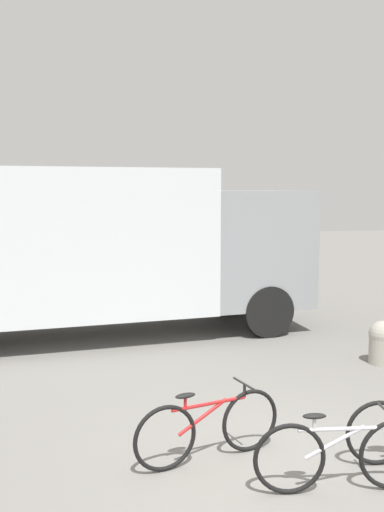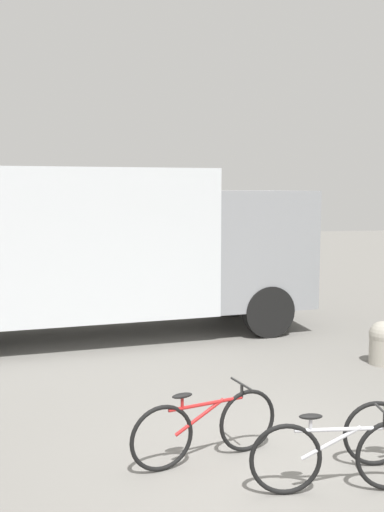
{
  "view_description": "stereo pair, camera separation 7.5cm",
  "coord_description": "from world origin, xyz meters",
  "px_view_note": "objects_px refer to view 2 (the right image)",
  "views": [
    {
      "loc": [
        -1.86,
        -5.19,
        2.79
      ],
      "look_at": [
        -0.18,
        3.98,
        1.69
      ],
      "focal_mm": 40.0,
      "sensor_mm": 36.0,
      "label": 1
    },
    {
      "loc": [
        -1.78,
        -5.2,
        2.79
      ],
      "look_at": [
        -0.18,
        3.98,
        1.69
      ],
      "focal_mm": 40.0,
      "sensor_mm": 36.0,
      "label": 2
    }
  ],
  "objects_px": {
    "bollard_near_bench": "(383,342)",
    "bicycle_middle": "(338,455)",
    "bicycle_near": "(206,427)",
    "delivery_truck": "(80,245)"
  },
  "relations": [
    {
      "from": "bollard_near_bench",
      "to": "bicycle_middle",
      "type": "bearing_deg",
      "value": -123.55
    },
    {
      "from": "bicycle_middle",
      "to": "bicycle_near",
      "type": "bearing_deg",
      "value": 148.43
    },
    {
      "from": "delivery_truck",
      "to": "bollard_near_bench",
      "type": "height_order",
      "value": "delivery_truck"
    },
    {
      "from": "bicycle_middle",
      "to": "delivery_truck",
      "type": "bearing_deg",
      "value": 117.51
    },
    {
      "from": "delivery_truck",
      "to": "bollard_near_bench",
      "type": "bearing_deg",
      "value": -34.75
    },
    {
      "from": "bicycle_near",
      "to": "bicycle_middle",
      "type": "relative_size",
      "value": 0.97
    },
    {
      "from": "delivery_truck",
      "to": "bicycle_near",
      "type": "height_order",
      "value": "delivery_truck"
    },
    {
      "from": "bicycle_near",
      "to": "bicycle_middle",
      "type": "xyz_separation_m",
      "value": [
        1.08,
        -0.82,
        0.0
      ]
    },
    {
      "from": "bicycle_middle",
      "to": "bollard_near_bench",
      "type": "bearing_deg",
      "value": 62.09
    },
    {
      "from": "delivery_truck",
      "to": "bollard_near_bench",
      "type": "relative_size",
      "value": 12.63
    }
  ]
}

